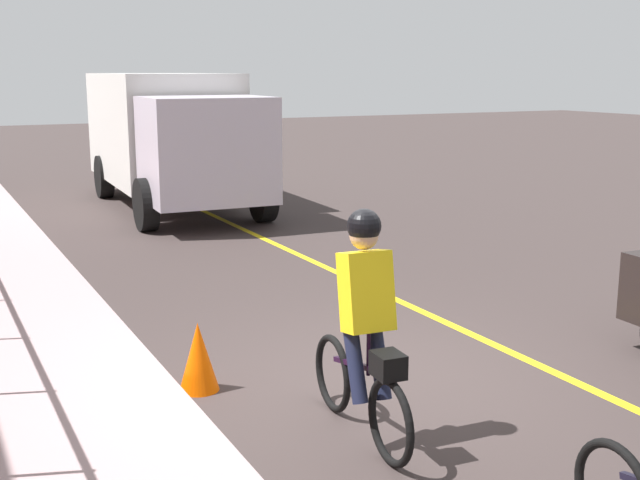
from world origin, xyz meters
TOP-DOWN VIEW (x-y plane):
  - ground_plane at (0.00, 0.00)m, footprint 80.00×80.00m
  - lane_line_centre at (0.00, -1.60)m, footprint 36.00×0.12m
  - cyclist_lead at (-1.06, 0.75)m, footprint 1.71×0.38m
  - box_truck_background at (10.51, -1.23)m, footprint 6.81×2.78m
  - traffic_cone_far at (0.48, 1.57)m, footprint 0.36×0.36m

SIDE VIEW (x-z plane):
  - ground_plane at x=0.00m, z-range 0.00..0.00m
  - lane_line_centre at x=0.00m, z-range 0.00..0.01m
  - traffic_cone_far at x=0.48m, z-range 0.00..0.63m
  - cyclist_lead at x=-1.06m, z-range 0.00..1.82m
  - box_truck_background at x=10.51m, z-range 0.16..2.94m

